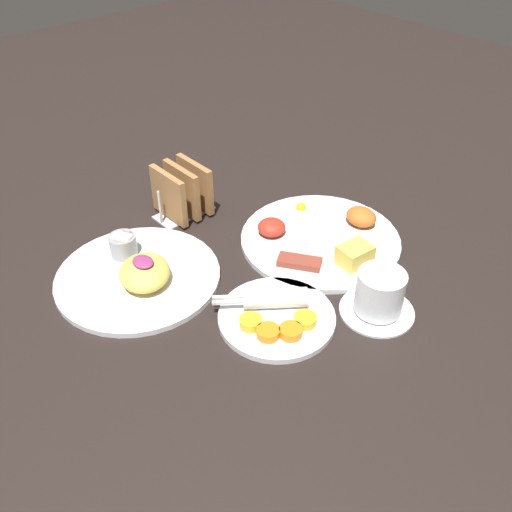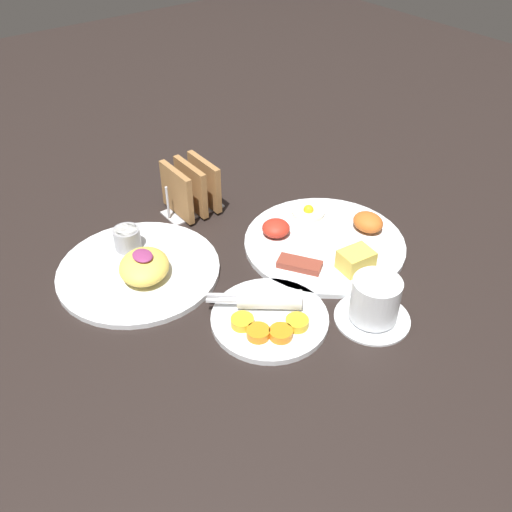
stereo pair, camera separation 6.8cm
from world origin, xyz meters
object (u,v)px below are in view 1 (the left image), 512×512
(toast_rack, at_px, (182,192))
(plate_breakfast, at_px, (322,237))
(coffee_cup, at_px, (379,295))
(plate_foreground, at_px, (138,273))
(plate_condiments, at_px, (276,315))

(toast_rack, bearing_deg, plate_breakfast, 27.78)
(toast_rack, distance_m, coffee_cup, 0.44)
(plate_breakfast, xyz_separation_m, toast_rack, (-0.25, -0.13, 0.04))
(plate_foreground, relative_size, toast_rack, 2.42)
(plate_condiments, distance_m, plate_foreground, 0.25)
(plate_foreground, height_order, coffee_cup, coffee_cup)
(plate_condiments, height_order, toast_rack, toast_rack)
(plate_foreground, distance_m, coffee_cup, 0.40)
(plate_breakfast, relative_size, plate_foreground, 1.05)
(coffee_cup, bearing_deg, plate_breakfast, 158.31)
(plate_foreground, xyz_separation_m, coffee_cup, (0.33, 0.24, 0.02))
(plate_condiments, bearing_deg, toast_rack, 167.79)
(plate_condiments, height_order, coffee_cup, coffee_cup)
(toast_rack, relative_size, coffee_cup, 0.97)
(plate_breakfast, height_order, plate_foreground, plate_foreground)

